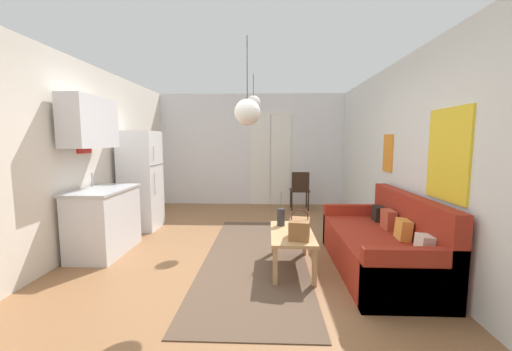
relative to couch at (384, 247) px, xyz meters
name	(u,v)px	position (x,y,z in m)	size (l,w,h in m)	color
ground_plane	(235,273)	(-1.76, -0.04, -0.34)	(4.96, 8.29, 0.10)	#8E603D
wall_back	(252,150)	(-1.74, 3.85, 1.02)	(4.56, 0.13, 2.63)	silver
wall_right	(431,160)	(0.47, -0.04, 1.03)	(0.12, 7.89, 2.63)	silver
wall_left	(46,159)	(-3.99, -0.04, 1.03)	(0.12, 7.89, 2.63)	silver
area_rug	(255,257)	(-1.53, 0.34, -0.28)	(1.30, 3.47, 0.01)	brown
couch	(384,247)	(0.00, 0.00, 0.00)	(0.90, 1.96, 0.91)	maroon
coffee_table	(292,237)	(-1.08, 0.02, 0.10)	(0.50, 1.00, 0.45)	tan
bamboo_vase	(281,217)	(-1.20, 0.30, 0.27)	(0.10, 0.10, 0.44)	#2D2D33
handbag	(300,228)	(-1.01, -0.20, 0.27)	(0.27, 0.34, 0.33)	brown
refrigerator	(141,180)	(-3.58, 1.66, 0.56)	(0.60, 0.65, 1.70)	white
kitchen_counter	(101,194)	(-3.63, 0.46, 0.52)	(0.60, 1.06, 2.11)	silver
accent_chair	(300,188)	(-0.67, 3.20, 0.20)	(0.42, 0.40, 0.86)	black
pendant_lamp_near	(247,112)	(-1.59, -0.21, 1.55)	(0.28, 0.28, 0.94)	black
pendant_lamp_far	(253,103)	(-1.62, 1.65, 1.87)	(0.24, 0.24, 0.59)	black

